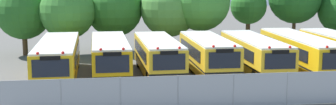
{
  "coord_description": "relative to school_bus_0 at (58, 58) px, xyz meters",
  "views": [
    {
      "loc": [
        -7.37,
        -31.8,
        6.75
      ],
      "look_at": [
        -2.86,
        0.0,
        1.6
      ],
      "focal_mm": 49.53,
      "sensor_mm": 36.0,
      "label": 1
    }
  ],
  "objects": [
    {
      "name": "ground_plane",
      "position": [
        10.41,
        0.27,
        -1.43
      ],
      "size": [
        160.0,
        160.0,
        0.0
      ],
      "primitive_type": "plane",
      "color": "#595651"
    },
    {
      "name": "school_bus_0",
      "position": [
        0.0,
        0.0,
        0.0
      ],
      "size": [
        2.75,
        11.17,
        2.71
      ],
      "rotation": [
        0.0,
        0.0,
        3.16
      ],
      "color": "yellow",
      "rests_on": "ground_plane"
    },
    {
      "name": "school_bus_1",
      "position": [
        3.48,
        0.15,
        0.02
      ],
      "size": [
        2.59,
        10.12,
        2.75
      ],
      "rotation": [
        0.0,
        0.0,
        3.16
      ],
      "color": "#EAA80C",
      "rests_on": "ground_plane"
    },
    {
      "name": "school_bus_2",
      "position": [
        6.86,
        0.46,
        -0.02
      ],
      "size": [
        2.7,
        9.81,
        2.67
      ],
      "rotation": [
        0.0,
        0.0,
        3.16
      ],
      "color": "yellow",
      "rests_on": "ground_plane"
    },
    {
      "name": "school_bus_3",
      "position": [
        10.37,
        0.15,
        0.01
      ],
      "size": [
        2.56,
        9.29,
        2.73
      ],
      "rotation": [
        0.0,
        0.0,
        3.15
      ],
      "color": "yellow",
      "rests_on": "ground_plane"
    },
    {
      "name": "school_bus_4",
      "position": [
        13.79,
        0.17,
        -0.02
      ],
      "size": [
        2.55,
        10.47,
        2.67
      ],
      "rotation": [
        0.0,
        0.0,
        3.13
      ],
      "color": "yellow",
      "rests_on": "ground_plane"
    },
    {
      "name": "school_bus_5",
      "position": [
        17.27,
        0.04,
        0.02
      ],
      "size": [
        2.78,
        11.74,
        2.75
      ],
      "rotation": [
        0.0,
        0.0,
        3.11
      ],
      "color": "yellow",
      "rests_on": "ground_plane"
    },
    {
      "name": "tree_0",
      "position": [
        -3.69,
        10.36,
        2.39
      ],
      "size": [
        4.77,
        4.77,
        6.2
      ],
      "color": "#4C3823",
      "rests_on": "ground_plane"
    },
    {
      "name": "tree_1",
      "position": [
        0.05,
        9.27,
        2.56
      ],
      "size": [
        4.78,
        4.78,
        6.32
      ],
      "color": "#4C3823",
      "rests_on": "ground_plane"
    },
    {
      "name": "tree_2",
      "position": [
        4.0,
        10.75,
        2.75
      ],
      "size": [
        5.15,
        5.15,
        6.64
      ],
      "color": "#4C3823",
      "rests_on": "ground_plane"
    },
    {
      "name": "tree_3",
      "position": [
        8.85,
        9.54,
        2.77
      ],
      "size": [
        5.14,
        5.14,
        6.67
      ],
      "color": "#4C3823",
      "rests_on": "ground_plane"
    },
    {
      "name": "tree_4",
      "position": [
        11.83,
        8.66,
        3.35
      ],
      "size": [
        5.18,
        5.18,
        7.29
      ],
      "color": "#4C3823",
      "rests_on": "ground_plane"
    },
    {
      "name": "tree_5",
      "position": [
        16.98,
        11.19,
        2.64
      ],
      "size": [
        3.55,
        3.44,
        5.86
      ],
      "color": "#4C3823",
      "rests_on": "ground_plane"
    },
    {
      "name": "chainlink_fence",
      "position": [
        11.27,
        -8.52,
        -0.48
      ],
      "size": [
        26.74,
        0.07,
        1.82
      ],
      "color": "#9EA0A3",
      "rests_on": "ground_plane"
    }
  ]
}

